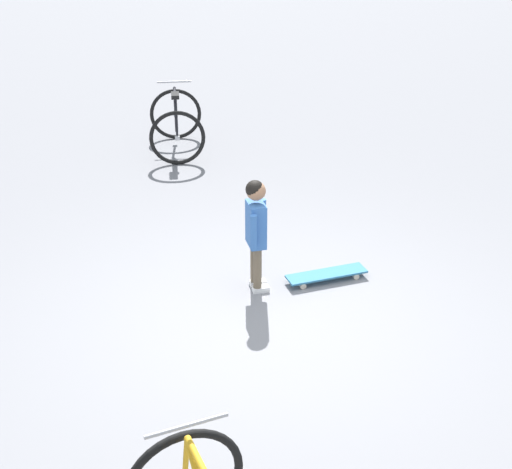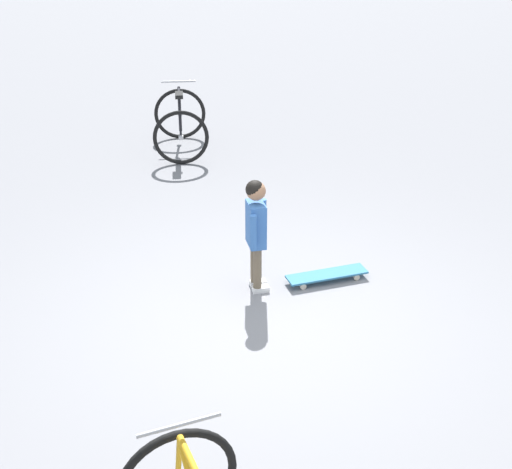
{
  "view_description": "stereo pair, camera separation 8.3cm",
  "coord_description": "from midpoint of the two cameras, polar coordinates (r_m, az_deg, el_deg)",
  "views": [
    {
      "loc": [
        4.44,
        -2.88,
        3.46
      ],
      "look_at": [
        -0.57,
        0.23,
        0.55
      ],
      "focal_mm": 52.75,
      "sensor_mm": 36.0,
      "label": 1
    },
    {
      "loc": [
        4.49,
        -2.81,
        3.46
      ],
      "look_at": [
        -0.57,
        0.23,
        0.55
      ],
      "focal_mm": 52.75,
      "sensor_mm": 36.0,
      "label": 2
    }
  ],
  "objects": [
    {
      "name": "child_person",
      "position": [
        6.54,
        0.37,
        0.84
      ],
      "size": [
        0.3,
        0.31,
        1.06
      ],
      "color": "brown",
      "rests_on": "ground"
    },
    {
      "name": "skateboard",
      "position": [
        6.98,
        5.74,
        -3.06
      ],
      "size": [
        0.35,
        0.78,
        0.07
      ],
      "color": "teal",
      "rests_on": "ground"
    },
    {
      "name": "bicycle_mid",
      "position": [
        10.11,
        -5.52,
        8.39
      ],
      "size": [
        1.27,
        1.1,
        0.85
      ],
      "color": "black",
      "rests_on": "ground"
    },
    {
      "name": "ground_plane",
      "position": [
        6.33,
        1.26,
        -6.93
      ],
      "size": [
        50.0,
        50.0,
        0.0
      ],
      "primitive_type": "plane",
      "color": "gray"
    }
  ]
}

